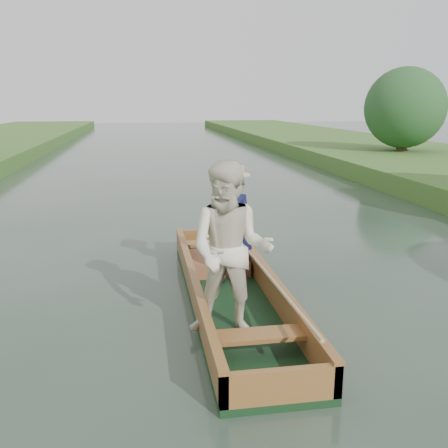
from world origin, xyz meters
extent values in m
plane|color=#283D30|center=(0.00, 0.00, 0.00)|extent=(120.00, 120.00, 0.00)
cylinder|color=#47331E|center=(9.80, 13.60, 1.00)|extent=(0.44, 0.44, 1.99)
sphere|color=#1C461C|center=(9.80, 13.60, 2.39)|extent=(3.33, 3.33, 3.33)
sphere|color=#1C461C|center=(10.40, 13.90, 1.99)|extent=(2.20, 2.20, 2.20)
cube|color=black|center=(0.00, 0.00, 0.04)|extent=(1.10, 5.00, 0.08)
cube|color=brown|center=(-0.51, 0.00, 0.24)|extent=(0.08, 5.00, 0.32)
cube|color=brown|center=(0.51, 0.00, 0.24)|extent=(0.08, 5.00, 0.32)
cube|color=brown|center=(0.00, 2.46, 0.24)|extent=(1.10, 0.08, 0.32)
cube|color=brown|center=(0.00, -2.46, 0.24)|extent=(1.10, 0.08, 0.32)
cube|color=brown|center=(-0.51, 0.00, 0.42)|extent=(0.10, 5.00, 0.04)
cube|color=brown|center=(0.51, 0.00, 0.42)|extent=(0.10, 5.00, 0.04)
cube|color=brown|center=(0.00, 1.90, 0.30)|extent=(0.94, 0.30, 0.05)
cube|color=brown|center=(0.00, -1.60, 0.30)|extent=(0.94, 0.30, 0.05)
imported|color=#111436|center=(0.10, 0.53, 0.91)|extent=(0.70, 0.58, 1.66)
cylinder|color=beige|center=(0.10, 0.53, 1.70)|extent=(0.52, 0.52, 0.12)
imported|color=beige|center=(-0.20, -1.08, 1.06)|extent=(1.14, 1.01, 1.96)
cube|color=brown|center=(0.01, 1.17, 0.19)|extent=(0.85, 0.90, 0.22)
sphere|color=tan|center=(0.32, 1.07, 0.42)|extent=(0.22, 0.22, 0.22)
sphere|color=tan|center=(0.32, 1.05, 0.59)|extent=(0.17, 0.17, 0.17)
sphere|color=tan|center=(0.26, 1.05, 0.67)|extent=(0.06, 0.06, 0.06)
sphere|color=tan|center=(0.38, 1.05, 0.67)|extent=(0.06, 0.06, 0.06)
sphere|color=tan|center=(0.32, 0.99, 0.58)|extent=(0.07, 0.07, 0.07)
sphere|color=tan|center=(0.22, 1.04, 0.46)|extent=(0.08, 0.08, 0.08)
sphere|color=tan|center=(0.42, 1.04, 0.46)|extent=(0.08, 0.08, 0.08)
sphere|color=tan|center=(0.27, 1.03, 0.33)|extent=(0.09, 0.09, 0.09)
sphere|color=tan|center=(0.38, 1.03, 0.33)|extent=(0.09, 0.09, 0.09)
cylinder|color=silver|center=(-0.08, 1.90, 0.33)|extent=(0.07, 0.07, 0.01)
cylinder|color=silver|center=(-0.08, 1.90, 0.37)|extent=(0.01, 0.01, 0.08)
ellipsoid|color=silver|center=(-0.08, 1.90, 0.43)|extent=(0.09, 0.09, 0.05)
cylinder|color=tan|center=(0.43, 0.01, 0.46)|extent=(0.04, 4.57, 0.20)
camera|label=1|loc=(-1.13, -6.20, 2.65)|focal=40.00mm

